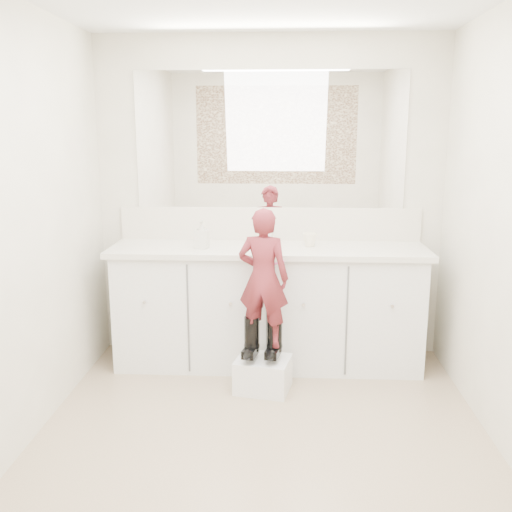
{
  "coord_description": "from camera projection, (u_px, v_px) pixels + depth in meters",
  "views": [
    {
      "loc": [
        0.11,
        -2.81,
        1.71
      ],
      "look_at": [
        -0.07,
        0.83,
        0.91
      ],
      "focal_mm": 40.0,
      "sensor_mm": 36.0,
      "label": 1
    }
  ],
  "objects": [
    {
      "name": "floor",
      "position": [
        261.0,
        450.0,
        3.12
      ],
      "size": [
        3.0,
        3.0,
        0.0
      ],
      "primitive_type": "plane",
      "color": "#8D775C",
      "rests_on": "ground"
    },
    {
      "name": "wall_back",
      "position": [
        270.0,
        199.0,
        4.32
      ],
      "size": [
        2.6,
        0.0,
        2.6
      ],
      "primitive_type": "plane",
      "rotation": [
        1.57,
        0.0,
        0.0
      ],
      "color": "beige",
      "rests_on": "floor"
    },
    {
      "name": "wall_front",
      "position": [
        236.0,
        344.0,
        1.39
      ],
      "size": [
        2.6,
        0.0,
        2.6
      ],
      "primitive_type": "plane",
      "rotation": [
        -1.57,
        0.0,
        0.0
      ],
      "color": "beige",
      "rests_on": "floor"
    },
    {
      "name": "wall_left",
      "position": [
        9.0,
        232.0,
        2.92
      ],
      "size": [
        0.0,
        3.0,
        3.0
      ],
      "primitive_type": "plane",
      "rotation": [
        1.57,
        0.0,
        1.57
      ],
      "color": "beige",
      "rests_on": "floor"
    },
    {
      "name": "vanity_cabinet",
      "position": [
        268.0,
        308.0,
        4.22
      ],
      "size": [
        2.2,
        0.55,
        0.85
      ],
      "primitive_type": "cube",
      "color": "silver",
      "rests_on": "floor"
    },
    {
      "name": "countertop",
      "position": [
        268.0,
        250.0,
        4.11
      ],
      "size": [
        2.28,
        0.58,
        0.04
      ],
      "primitive_type": "cube",
      "color": "beige",
      "rests_on": "vanity_cabinet"
    },
    {
      "name": "backsplash",
      "position": [
        269.0,
        224.0,
        4.34
      ],
      "size": [
        2.28,
        0.03,
        0.25
      ],
      "primitive_type": "cube",
      "color": "beige",
      "rests_on": "countertop"
    },
    {
      "name": "mirror",
      "position": [
        270.0,
        140.0,
        4.21
      ],
      "size": [
        2.0,
        0.02,
        1.0
      ],
      "primitive_type": "cube",
      "color": "white",
      "rests_on": "wall_back"
    },
    {
      "name": "dot_panel",
      "position": [
        235.0,
        158.0,
        1.31
      ],
      "size": [
        2.0,
        0.01,
        1.2
      ],
      "primitive_type": "cube",
      "color": "#472819",
      "rests_on": "wall_front"
    },
    {
      "name": "faucet",
      "position": [
        269.0,
        236.0,
        4.25
      ],
      "size": [
        0.08,
        0.08,
        0.1
      ],
      "primitive_type": "cylinder",
      "color": "silver",
      "rests_on": "countertop"
    },
    {
      "name": "cup",
      "position": [
        310.0,
        240.0,
        4.12
      ],
      "size": [
        0.13,
        0.13,
        0.1
      ],
      "primitive_type": "imported",
      "rotation": [
        0.0,
        0.0,
        0.29
      ],
      "color": "#F0E5C0",
      "rests_on": "countertop"
    },
    {
      "name": "soap_bottle",
      "position": [
        202.0,
        234.0,
        4.05
      ],
      "size": [
        0.1,
        0.1,
        0.2
      ],
      "primitive_type": "imported",
      "rotation": [
        0.0,
        0.0,
        -0.15
      ],
      "color": "beige",
      "rests_on": "countertop"
    },
    {
      "name": "step_stool",
      "position": [
        263.0,
        374.0,
        3.82
      ],
      "size": [
        0.4,
        0.35,
        0.22
      ],
      "primitive_type": "cube",
      "rotation": [
        0.0,
        0.0,
        -0.2
      ],
      "color": "white",
      "rests_on": "floor"
    },
    {
      "name": "boot_left",
      "position": [
        252.0,
        338.0,
        3.77
      ],
      "size": [
        0.14,
        0.21,
        0.29
      ],
      "primitive_type": null,
      "rotation": [
        0.0,
        0.0,
        -0.2
      ],
      "color": "black",
      "rests_on": "step_stool"
    },
    {
      "name": "boot_right",
      "position": [
        274.0,
        338.0,
        3.76
      ],
      "size": [
        0.14,
        0.21,
        0.29
      ],
      "primitive_type": null,
      "rotation": [
        0.0,
        0.0,
        -0.2
      ],
      "color": "black",
      "rests_on": "step_stool"
    },
    {
      "name": "toddler",
      "position": [
        263.0,
        278.0,
        3.68
      ],
      "size": [
        0.37,
        0.28,
        0.91
      ],
      "primitive_type": "imported",
      "rotation": [
        0.0,
        0.0,
        2.94
      ],
      "color": "#A7333E",
      "rests_on": "step_stool"
    },
    {
      "name": "toothbrush",
      "position": [
        274.0,
        264.0,
        3.66
      ],
      "size": [
        0.14,
        0.04,
        0.06
      ],
      "primitive_type": "cylinder",
      "rotation": [
        0.0,
        1.22,
        -0.2
      ],
      "color": "#F55FBE",
      "rests_on": "toddler"
    }
  ]
}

